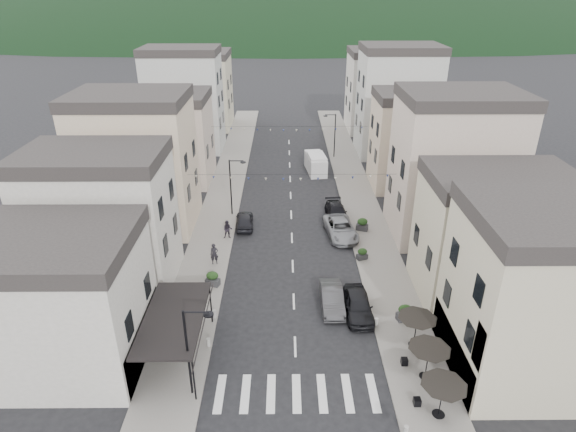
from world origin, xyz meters
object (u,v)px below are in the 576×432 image
parked_car_b (332,298)px  parked_car_a (358,305)px  pedestrian_a (214,254)px  parked_car_d (337,212)px  delivery_van (316,163)px  parked_car_e (245,220)px  pedestrian_b (228,230)px  parked_car_c (341,229)px

parked_car_b → parked_car_a: bearing=-26.9°
parked_car_b → pedestrian_a: pedestrian_a is taller
parked_car_d → pedestrian_a: bearing=-146.6°
delivery_van → pedestrian_a: (-9.87, -22.09, -0.15)m
delivery_van → parked_car_a: bearing=-94.5°
parked_car_b → parked_car_e: size_ratio=1.09×
pedestrian_b → parked_car_c: bearing=1.7°
parked_car_e → parked_car_c: bearing=164.2°
parked_car_d → delivery_van: delivery_van is taller
parked_car_d → parked_car_e: bearing=-173.9°
parked_car_d → delivery_van: 13.30m
pedestrian_a → parked_car_a: bearing=-43.5°
delivery_van → pedestrian_a: delivery_van is taller
parked_car_e → pedestrian_b: size_ratio=2.32×
parked_car_c → parked_car_d: 3.78m
parked_car_b → parked_car_d: 14.93m
pedestrian_a → delivery_van: bearing=53.7°
pedestrian_a → parked_car_e: bearing=61.9°
parked_car_b → pedestrian_b: pedestrian_b is taller
parked_car_d → delivery_van: (-1.34, 13.22, 0.52)m
parked_car_e → pedestrian_a: bearing=70.4°
parked_car_a → parked_car_c: bearing=88.6°
parked_car_a → delivery_van: delivery_van is taller
parked_car_e → pedestrian_b: pedestrian_b is taller
parked_car_b → pedestrian_a: (-9.42, 5.95, 0.32)m
parked_car_a → parked_car_d: bearing=88.6°
parked_car_c → pedestrian_b: pedestrian_b is taller
parked_car_e → pedestrian_a: size_ratio=2.20×
parked_car_b → parked_car_d: size_ratio=0.95×
parked_car_c → parked_car_d: size_ratio=1.17×
pedestrian_a → pedestrian_b: size_ratio=1.05×
parked_car_c → pedestrian_a: 12.32m
delivery_van → pedestrian_b: (-9.22, -17.57, -0.20)m
parked_car_a → parked_car_d: (0.00, 15.70, -0.11)m
parked_car_b → parked_car_c: (1.80, 11.04, 0.03)m
parked_car_e → pedestrian_b: 2.90m
parked_car_c → parked_car_e: 9.41m
parked_car_a → pedestrian_b: size_ratio=2.64×
parked_car_c → parked_car_e: (-9.20, 1.97, -0.07)m
parked_car_b → delivery_van: delivery_van is taller
parked_car_e → delivery_van: size_ratio=0.77×
parked_car_c → pedestrian_b: (-10.57, -0.57, 0.23)m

